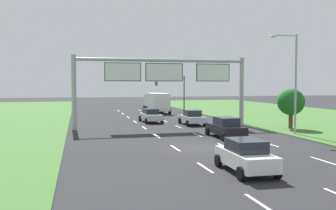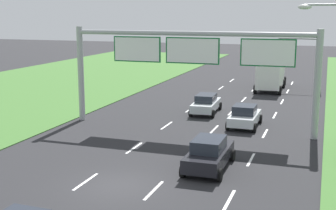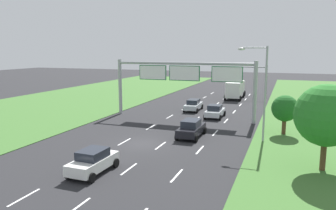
{
  "view_description": "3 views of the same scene",
  "coord_description": "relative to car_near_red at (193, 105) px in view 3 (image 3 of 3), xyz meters",
  "views": [
    {
      "loc": [
        -8.07,
        -24.03,
        4.29
      ],
      "look_at": [
        -0.24,
        8.33,
        2.42
      ],
      "focal_mm": 40.0,
      "sensor_mm": 36.0,
      "label": 1
    },
    {
      "loc": [
        8.89,
        -18.91,
        8.01
      ],
      "look_at": [
        -0.65,
        9.07,
        2.13
      ],
      "focal_mm": 50.0,
      "sensor_mm": 36.0,
      "label": 2
    },
    {
      "loc": [
        11.76,
        -25.38,
        8.14
      ],
      "look_at": [
        -0.29,
        7.42,
        2.27
      ],
      "focal_mm": 35.0,
      "sensor_mm": 36.0,
      "label": 3
    }
  ],
  "objects": [
    {
      "name": "traffic_light_mast",
      "position": [
        6.51,
        15.76,
        3.09
      ],
      "size": [
        4.76,
        0.49,
        5.6
      ],
      "color": "#47494F",
      "rests_on": "ground_plane"
    },
    {
      "name": "lane_dashes_inner_right",
      "position": [
        1.88,
        -8.04,
        -0.77
      ],
      "size": [
        0.14,
        56.4,
        0.01
      ],
      "color": "white",
      "rests_on": "ground_plane"
    },
    {
      "name": "grass_verge_left",
      "position": [
        -20.87,
        -7.04,
        -0.75
      ],
      "size": [
        24.0,
        120.0,
        0.06
      ],
      "primitive_type": "cube",
      "color": "#3D6B2D",
      "rests_on": "ground_plane"
    },
    {
      "name": "box_truck",
      "position": [
        3.56,
        13.86,
        0.85
      ],
      "size": [
        2.77,
        8.16,
        2.94
      ],
      "rotation": [
        0.0,
        0.0,
        0.01
      ],
      "color": "silver",
      "rests_on": "ground_plane"
    },
    {
      "name": "lane_dashes_inner_left",
      "position": [
        -1.62,
        -8.04,
        -0.77
      ],
      "size": [
        0.14,
        56.4,
        0.01
      ],
      "color": "white",
      "rests_on": "ground_plane"
    },
    {
      "name": "car_mid_lane",
      "position": [
        3.74,
        -3.58,
        -0.0
      ],
      "size": [
        2.06,
        3.98,
        1.57
      ],
      "rotation": [
        0.0,
        0.0,
        0.0
      ],
      "color": "silver",
      "rests_on": "ground_plane"
    },
    {
      "name": "sign_gantry",
      "position": [
        0.33,
        -5.35,
        4.19
      ],
      "size": [
        17.24,
        0.44,
        7.0
      ],
      "color": "#9EA0A5",
      "rests_on": "ground_plane"
    },
    {
      "name": "roadside_tree_mid",
      "position": [
        11.78,
        -9.34,
        1.79
      ],
      "size": [
        2.55,
        2.55,
        3.87
      ],
      "color": "#513823",
      "rests_on": "ground_plane"
    },
    {
      "name": "street_lamp",
      "position": [
        9.7,
        -12.74,
        4.3
      ],
      "size": [
        2.61,
        0.32,
        8.5
      ],
      "color": "#9EA0A5",
      "rests_on": "ground_plane"
    },
    {
      "name": "roadside_tree_near",
      "position": [
        14.43,
        -18.78,
        3.08
      ],
      "size": [
        4.19,
        4.19,
        5.96
      ],
      "color": "#513823",
      "rests_on": "ground_plane"
    },
    {
      "name": "lane_dashes_slip",
      "position": [
        5.38,
        -8.04,
        -0.77
      ],
      "size": [
        0.14,
        56.4,
        0.01
      ],
      "color": "white",
      "rests_on": "ground_plane"
    },
    {
      "name": "car_far_ahead",
      "position": [
        -0.04,
        -24.5,
        0.04
      ],
      "size": [
        2.05,
        4.05,
        1.62
      ],
      "rotation": [
        0.0,
        0.0,
        -0.02
      ],
      "color": "white",
      "rests_on": "ground_plane"
    },
    {
      "name": "ground_plane",
      "position": [
        0.13,
        -17.04,
        -0.78
      ],
      "size": [
        200.0,
        200.0,
        0.0
      ],
      "primitive_type": "plane",
      "color": "#262628"
    },
    {
      "name": "car_near_red",
      "position": [
        0.0,
        0.0,
        0.0
      ],
      "size": [
        2.15,
        4.43,
        1.54
      ],
      "rotation": [
        0.0,
        0.0,
        0.05
      ],
      "color": "silver",
      "rests_on": "ground_plane"
    },
    {
      "name": "car_lead_silver",
      "position": [
        3.54,
        -13.28,
        0.04
      ],
      "size": [
        2.09,
        4.45,
        1.66
      ],
      "rotation": [
        0.0,
        0.0,
        0.01
      ],
      "color": "black",
      "rests_on": "ground_plane"
    }
  ]
}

